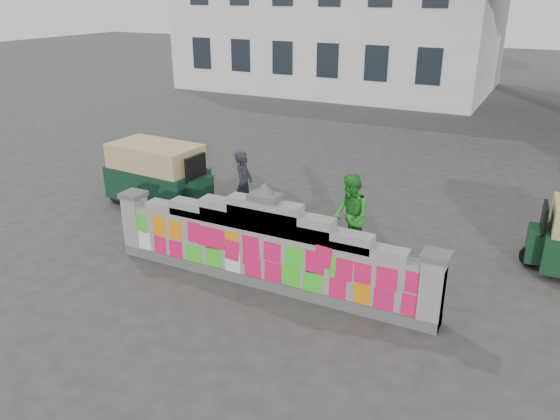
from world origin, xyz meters
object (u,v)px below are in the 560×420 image
(cyclist_rider, at_px, (244,195))
(rickshaw_left, at_px, (159,174))
(cyclist_bike, at_px, (244,208))
(pedestrian, at_px, (350,216))

(cyclist_rider, bearing_deg, rickshaw_left, 71.98)
(cyclist_bike, bearing_deg, pedestrian, -108.94)
(rickshaw_left, bearing_deg, cyclist_bike, -2.04)
(pedestrian, bearing_deg, cyclist_bike, -135.71)
(pedestrian, distance_m, rickshaw_left, 5.33)
(cyclist_bike, height_order, cyclist_rider, cyclist_rider)
(cyclist_bike, bearing_deg, rickshaw_left, 71.98)
(cyclist_bike, relative_size, cyclist_rider, 1.12)
(cyclist_rider, relative_size, rickshaw_left, 0.54)
(rickshaw_left, bearing_deg, pedestrian, -2.51)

